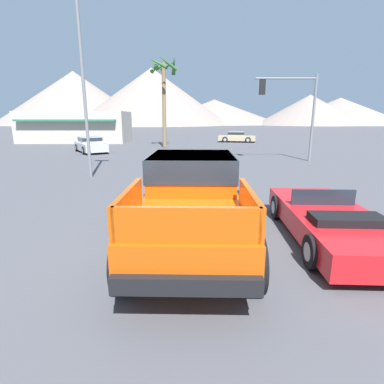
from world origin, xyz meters
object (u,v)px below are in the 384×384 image
Objects in this scene: orange_pickup_truck at (192,196)px; red_convertible_car at (331,222)px; palm_tree_tall at (165,81)px; traffic_light_main at (292,101)px; parked_car_tan at (238,137)px; street_lamp_post at (84,71)px; parked_car_silver at (92,145)px.

red_convertible_car is at bearing 6.33° from orange_pickup_truck.
traffic_light_main is at bearing -47.02° from palm_tree_tall.
orange_pickup_truck is 14.79m from traffic_light_main.
orange_pickup_truck is 29.29m from parked_car_tan.
traffic_light_main is 12.22m from street_lamp_post.
street_lamp_post is at bearing 122.91° from orange_pickup_truck.
parked_car_tan reaches higher than red_convertible_car.
parked_car_silver is (-13.37, -10.65, 0.03)m from parked_car_tan.
traffic_light_main is 0.67× the size of palm_tree_tall.
orange_pickup_truck is at bearing -172.45° from red_convertible_car.
palm_tree_tall is (-8.67, 9.30, 2.23)m from traffic_light_main.
palm_tree_tall is at bearing 81.59° from street_lamp_post.
street_lamp_post is (-9.93, -21.16, 4.08)m from parked_car_tan.
orange_pickup_truck is 9.70m from street_lamp_post.
traffic_light_main is (6.13, 13.20, 2.63)m from orange_pickup_truck.
parked_car_silver is 11.78m from street_lamp_post.
street_lamp_post is 0.98× the size of palm_tree_tall.
red_convertible_car is 1.06× the size of parked_car_silver.
palm_tree_tall is at bearing -47.02° from traffic_light_main.
parked_car_tan is 0.56× the size of palm_tree_tall.
traffic_light_main is (2.97, 12.92, 3.30)m from red_convertible_car.
red_convertible_car is 0.59× the size of street_lamp_post.
street_lamp_post reaches higher than parked_car_tan.
street_lamp_post is 15.04m from palm_tree_tall.
orange_pickup_truck is 1.13× the size of parked_car_tan.
orange_pickup_truck is 19.94m from parked_car_silver.
palm_tree_tall is at bearing -174.44° from parked_car_silver.
parked_car_silver is 0.56× the size of street_lamp_post.
red_convertible_car is at bearing -75.63° from palm_tree_tall.
parked_car_silver is 0.55× the size of palm_tree_tall.
street_lamp_post is (-7.88, 7.39, 4.26)m from red_convertible_car.
palm_tree_tall reaches higher than street_lamp_post.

